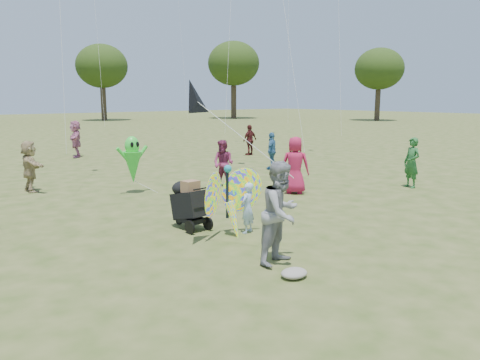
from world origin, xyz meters
The scene contains 15 objects.
ground centered at (0.00, 0.00, 0.00)m, with size 160.00×160.00×0.00m, color #51592B.
child_girl centered at (-0.27, 1.18, 0.55)m, with size 0.40×0.26×1.09m, color #A1BDE4.
adult_man centered at (-1.02, -0.61, 0.90)m, with size 0.88×0.69×1.81m, color gray.
grey_bag centered at (-1.35, -1.25, 0.07)m, with size 0.47×0.38×0.15m, color gray.
crowd_a centered at (3.56, 3.43, 0.86)m, with size 0.84×0.55×1.73m, color #AA1B41.
crowd_c centered at (6.36, 7.39, 0.75)m, with size 0.88×0.36×1.49m, color teal.
crowd_d centered at (-2.51, 8.81, 0.79)m, with size 1.47×0.47×1.58m, color tan.
crowd_e centered at (2.51, 5.60, 0.77)m, with size 0.74×0.58×1.53m, color #7E2A4E.
crowd_f centered at (7.12, 1.68, 0.81)m, with size 0.59×0.39×1.62m, color #235D2A.
crowd_h centered at (8.74, 11.48, 0.76)m, with size 0.89×0.37×1.52m, color #4C191A.
crowd_j centered at (1.73, 16.29, 0.89)m, with size 1.64×0.52×1.77m, color #B6688B.
jogging_stroller centered at (-1.05, 2.27, 0.61)m, with size 0.55×1.07×1.09m.
butterfly_kite centered at (-0.70, 1.23, 0.75)m, with size 1.74×0.75×1.71m.
delta_kite_rig centered at (-1.69, 0.92, 2.80)m, with size 1.53×1.76×1.76m.
alien_kite centered at (-0.20, 6.54, 0.97)m, with size 1.12×0.69×1.74m.
Camera 1 is at (-6.61, -6.21, 2.88)m, focal length 35.00 mm.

